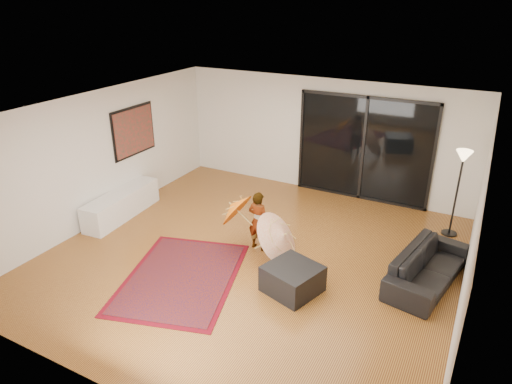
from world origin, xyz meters
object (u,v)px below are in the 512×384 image
Objects in this scene: media_console at (122,204)px; child at (258,221)px; sofa at (428,267)px; ottoman at (292,279)px.

child is at bearing -1.23° from media_console.
sofa is at bearing -169.17° from child.
media_console reaches higher than ottoman.
ottoman is (-1.88, -1.26, -0.07)m from sofa.
media_console is at bearing 7.43° from child.
ottoman is 1.49m from child.
sofa is (6.20, 0.49, 0.01)m from media_console.
media_console is 2.55× the size of ottoman.
ottoman is at bearing -14.23° from media_console.
child is at bearing 107.52° from sofa.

